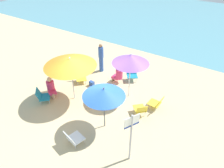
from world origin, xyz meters
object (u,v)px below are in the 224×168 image
object	(u,v)px
umbrella_blue	(104,93)
beach_chair_f	(140,109)
person_a	(105,96)
umbrella_purple	(131,59)
beach_chair_b	(73,138)
warning_sign	(131,132)
umbrella_orange	(70,62)
person_c	(118,74)
beach_bag	(92,84)
beach_chair_a	(157,103)
beach_chair_e	(42,96)
beach_chair_c	(81,76)
person_d	(101,58)
beach_chair_d	(132,73)
person_b	(51,87)

from	to	relation	value
umbrella_blue	beach_chair_f	xyz separation A→B (m)	(0.86, 1.28, -1.27)
umbrella_blue	person_a	size ratio (longest dim) A/B	1.88
umbrella_purple	beach_chair_b	world-z (taller)	umbrella_purple
warning_sign	umbrella_purple	bearing A→B (deg)	146.47
umbrella_orange	warning_sign	bearing A→B (deg)	-21.40
umbrella_blue	umbrella_orange	bearing A→B (deg)	162.70
person_c	beach_bag	size ratio (longest dim) A/B	3.86
beach_chair_b	umbrella_purple	bearing A→B (deg)	9.21
beach_chair_a	beach_chair_b	distance (m)	3.69
beach_chair_b	person_a	xyz separation A→B (m)	(-0.28, 2.31, 0.19)
beach_chair_a	beach_chair_e	xyz separation A→B (m)	(-4.38, -2.28, -0.01)
beach_chair_c	warning_sign	distance (m)	5.11
beach_chair_b	person_a	size ratio (longest dim) A/B	0.69
warning_sign	person_a	bearing A→B (deg)	167.86
beach_chair_a	person_d	bearing A→B (deg)	-14.63
beach_chair_e	warning_sign	size ratio (longest dim) A/B	0.40
umbrella_blue	beach_bag	size ratio (longest dim) A/B	7.27
beach_chair_e	beach_chair_f	bearing A→B (deg)	-23.19
beach_chair_a	beach_chair_f	bearing A→B (deg)	66.48
person_c	person_d	size ratio (longest dim) A/B	0.61
person_a	beach_chair_d	bearing A→B (deg)	156.15
person_a	person_d	xyz separation A→B (m)	(-1.79, 2.26, 0.32)
person_d	umbrella_orange	bearing A→B (deg)	148.72
umbrella_orange	beach_chair_d	size ratio (longest dim) A/B	2.98
warning_sign	beach_bag	world-z (taller)	warning_sign
beach_chair_c	beach_chair_e	bearing A→B (deg)	-55.94
beach_chair_c	person_c	xyz separation A→B (m)	(1.61, 0.94, 0.18)
umbrella_blue	person_b	bearing A→B (deg)	174.83
beach_chair_c	beach_bag	world-z (taller)	beach_chair_c
beach_chair_a	beach_chair_b	bearing A→B (deg)	67.39
beach_chair_f	person_c	bearing A→B (deg)	7.69
umbrella_orange	beach_chair_f	bearing A→B (deg)	11.71
person_c	umbrella_blue	bearing A→B (deg)	111.52
umbrella_blue	person_c	bearing A→B (deg)	111.98
person_a	person_c	xyz separation A→B (m)	(-0.44, 1.81, 0.00)
person_c	person_a	bearing A→B (deg)	103.21
person_c	person_d	distance (m)	1.46
beach_chair_c	person_d	world-z (taller)	person_d
beach_chair_f	umbrella_orange	bearing A→B (deg)	57.17
beach_chair_c	beach_chair_e	distance (m)	2.20
beach_chair_b	person_d	xyz separation A→B (m)	(-2.08, 4.56, 0.51)
umbrella_orange	beach_chair_b	xyz separation A→B (m)	(1.70, -1.95, -1.55)
beach_chair_d	umbrella_purple	bearing A→B (deg)	-14.03
beach_chair_c	beach_chair_f	distance (m)	3.67
person_d	beach_bag	xyz separation A→B (m)	(0.44, -1.42, -0.67)
beach_chair_d	person_c	bearing A→B (deg)	-73.87
beach_chair_e	beach_chair_d	bearing A→B (deg)	12.18
beach_chair_d	person_d	size ratio (longest dim) A/B	0.46
umbrella_blue	person_d	size ratio (longest dim) A/B	1.15
beach_chair_b	person_d	world-z (taller)	person_d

